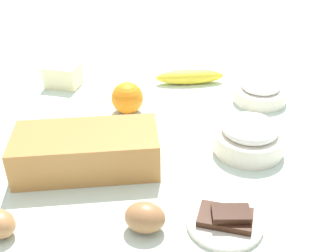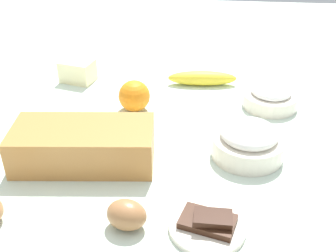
% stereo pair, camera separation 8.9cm
% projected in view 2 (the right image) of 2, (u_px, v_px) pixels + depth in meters
% --- Properties ---
extents(ground_plane, '(2.40, 2.40, 0.02)m').
position_uv_depth(ground_plane, '(168.00, 145.00, 0.92)').
color(ground_plane, silver).
extents(loaf_pan, '(0.29, 0.16, 0.08)m').
position_uv_depth(loaf_pan, '(83.00, 144.00, 0.83)').
color(loaf_pan, '#B77A3D').
rests_on(loaf_pan, ground_plane).
extents(flour_bowl, '(0.15, 0.15, 0.08)m').
position_uv_depth(flour_bowl, '(248.00, 141.00, 0.85)').
color(flour_bowl, silver).
rests_on(flour_bowl, ground_plane).
extents(sugar_bowl, '(0.14, 0.14, 0.06)m').
position_uv_depth(sugar_bowl, '(271.00, 96.00, 1.04)').
color(sugar_bowl, silver).
rests_on(sugar_bowl, ground_plane).
extents(banana, '(0.19, 0.06, 0.04)m').
position_uv_depth(banana, '(202.00, 78.00, 1.15)').
color(banana, yellow).
rests_on(banana, ground_plane).
extents(orange_fruit, '(0.08, 0.08, 0.08)m').
position_uv_depth(orange_fruit, '(134.00, 96.00, 1.02)').
color(orange_fruit, orange).
rests_on(orange_fruit, ground_plane).
extents(butter_block, '(0.10, 0.08, 0.06)m').
position_uv_depth(butter_block, '(78.00, 71.00, 1.17)').
color(butter_block, '#F4EDB2').
rests_on(butter_block, ground_plane).
extents(egg_near_butter, '(0.08, 0.06, 0.05)m').
position_uv_depth(egg_near_butter, '(127.00, 215.00, 0.68)').
color(egg_near_butter, '#A06C41').
rests_on(egg_near_butter, ground_plane).
extents(chocolate_plate, '(0.13, 0.13, 0.03)m').
position_uv_depth(chocolate_plate, '(208.00, 224.00, 0.69)').
color(chocolate_plate, silver).
rests_on(chocolate_plate, ground_plane).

